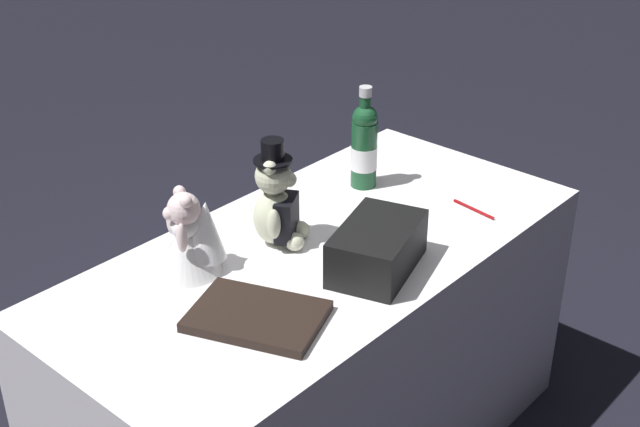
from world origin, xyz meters
name	(u,v)px	position (x,y,z in m)	size (l,w,h in m)	color
reception_table	(320,359)	(0.00, 0.00, 0.37)	(1.53, 0.73, 0.75)	white
teddy_bear_groom	(277,203)	(0.06, -0.10, 0.86)	(0.15, 0.15, 0.30)	beige
teddy_bear_bride	(191,236)	(0.30, -0.17, 0.84)	(0.22, 0.20, 0.23)	white
champagne_bottle	(364,145)	(-0.36, -0.15, 0.88)	(0.08, 0.08, 0.31)	#194B29
signing_pen	(475,210)	(-0.44, 0.20, 0.75)	(0.03, 0.15, 0.01)	maroon
gift_case_black	(377,248)	(-0.01, 0.18, 0.81)	(0.32, 0.25, 0.12)	black
guestbook	(257,316)	(0.35, 0.11, 0.76)	(0.21, 0.30, 0.02)	black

